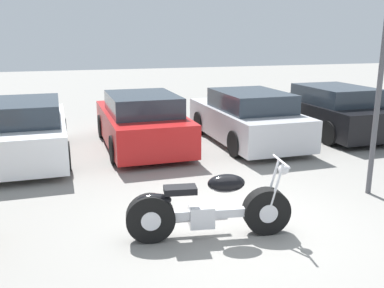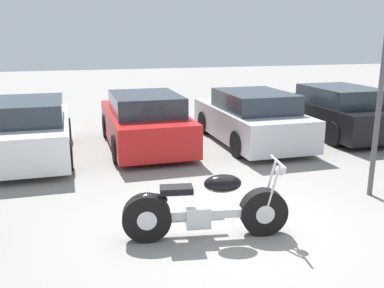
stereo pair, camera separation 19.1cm
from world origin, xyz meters
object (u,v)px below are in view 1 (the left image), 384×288
object	(u,v)px
parked_car_white	(24,131)
parked_car_red	(141,122)
motorcycle	(208,209)
lamp_post	(382,64)
parked_car_silver	(247,118)
parked_car_black	(330,111)

from	to	relation	value
parked_car_white	parked_car_red	distance (m)	2.73
motorcycle	parked_car_white	bearing A→B (deg)	118.22
parked_car_white	lamp_post	xyz separation A→B (m)	(5.95, -4.16, 1.64)
motorcycle	parked_car_red	xyz separation A→B (m)	(0.08, 5.17, 0.22)
parked_car_silver	lamp_post	world-z (taller)	lamp_post
parked_car_silver	motorcycle	bearing A→B (deg)	-120.10
parked_car_silver	parked_car_black	bearing A→B (deg)	6.00
parked_car_red	parked_car_silver	xyz separation A→B (m)	(2.72, -0.34, 0.00)
parked_car_red	motorcycle	bearing A→B (deg)	-90.91
parked_car_white	parked_car_silver	bearing A→B (deg)	-0.87
lamp_post	parked_car_red	bearing A→B (deg)	126.18
parked_car_black	lamp_post	world-z (taller)	lamp_post
parked_car_black	lamp_post	xyz separation A→B (m)	(-2.20, -4.37, 1.64)
parked_car_red	parked_car_silver	distance (m)	2.74
parked_car_white	lamp_post	bearing A→B (deg)	-34.98
parked_car_red	parked_car_black	xyz separation A→B (m)	(5.43, -0.06, 0.00)
parked_car_red	lamp_post	world-z (taller)	lamp_post
lamp_post	motorcycle	bearing A→B (deg)	-167.31
parked_car_silver	parked_car_black	xyz separation A→B (m)	(2.72, 0.29, 0.00)
lamp_post	parked_car_white	bearing A→B (deg)	145.02
motorcycle	parked_car_silver	xyz separation A→B (m)	(2.80, 4.83, 0.22)
parked_car_white	parked_car_silver	size ratio (longest dim) A/B	1.00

